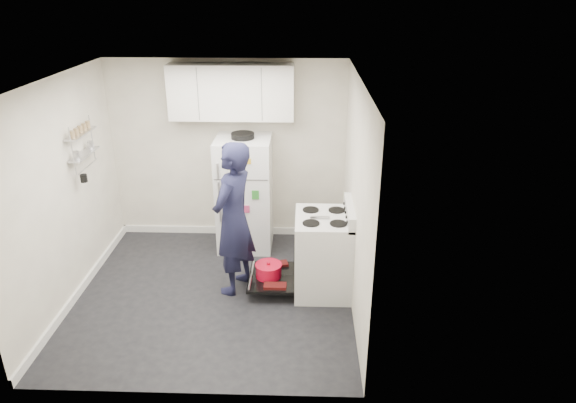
{
  "coord_description": "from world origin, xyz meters",
  "views": [
    {
      "loc": [
        1.04,
        -5.11,
        3.4
      ],
      "look_at": [
        0.86,
        0.35,
        1.05
      ],
      "focal_mm": 32.0,
      "sensor_mm": 36.0,
      "label": 1
    }
  ],
  "objects_px": {
    "open_oven_door": "(270,274)",
    "person": "(233,219)",
    "refrigerator": "(245,193)",
    "electric_range": "(322,254)"
  },
  "relations": [
    {
      "from": "electric_range",
      "to": "refrigerator",
      "type": "relative_size",
      "value": 0.68
    },
    {
      "from": "person",
      "to": "refrigerator",
      "type": "bearing_deg",
      "value": -157.77
    },
    {
      "from": "refrigerator",
      "to": "electric_range",
      "type": "bearing_deg",
      "value": -47.21
    },
    {
      "from": "electric_range",
      "to": "open_oven_door",
      "type": "height_order",
      "value": "electric_range"
    },
    {
      "from": "open_oven_door",
      "to": "person",
      "type": "height_order",
      "value": "person"
    },
    {
      "from": "person",
      "to": "open_oven_door",
      "type": "bearing_deg",
      "value": 112.85
    },
    {
      "from": "refrigerator",
      "to": "person",
      "type": "bearing_deg",
      "value": -90.11
    },
    {
      "from": "electric_range",
      "to": "person",
      "type": "relative_size",
      "value": 0.6
    },
    {
      "from": "open_oven_door",
      "to": "refrigerator",
      "type": "height_order",
      "value": "refrigerator"
    },
    {
      "from": "electric_range",
      "to": "open_oven_door",
      "type": "relative_size",
      "value": 1.57
    }
  ]
}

